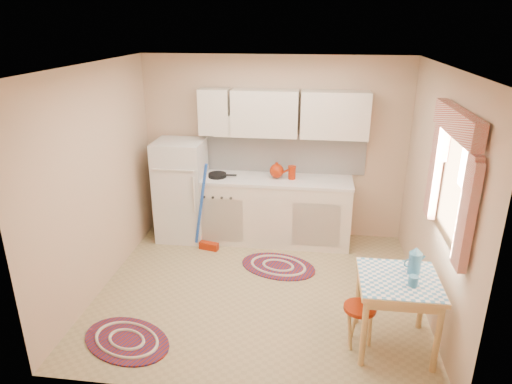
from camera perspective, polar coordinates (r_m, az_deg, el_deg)
room_shell at (r=4.91m, az=2.61°, el=5.16°), size 3.64×3.60×2.52m
fridge at (r=6.39m, az=-9.30°, el=0.19°), size 0.65×0.60×1.40m
broom at (r=6.00m, az=-6.11°, el=-2.05°), size 0.30×0.18×1.20m
base_cabinets at (r=6.31m, az=1.41°, el=-2.35°), size 2.25×0.60×0.88m
countertop at (r=6.14m, az=1.45°, el=1.60°), size 2.27×0.62×0.04m
frying_pan at (r=6.19m, az=-4.86°, el=2.10°), size 0.26×0.26×0.05m
red_kettle at (r=6.09m, az=2.60°, el=2.66°), size 0.23×0.21×0.21m
red_canister at (r=6.09m, az=4.52°, el=2.35°), size 0.11×0.11×0.16m
table at (r=4.57m, az=16.98°, el=-14.26°), size 0.72×0.72×0.72m
stool at (r=4.59m, az=12.67°, el=-15.95°), size 0.36×0.36×0.42m
coffee_pot at (r=4.44m, az=19.26°, el=-8.05°), size 0.17×0.15×0.28m
mug at (r=4.29m, az=19.06°, el=-10.50°), size 0.10×0.10×0.10m
rug_center at (r=5.82m, az=2.79°, el=-9.25°), size 1.09×0.87×0.02m
rug_left at (r=4.80m, az=-15.85°, el=-17.41°), size 1.11×0.95×0.02m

